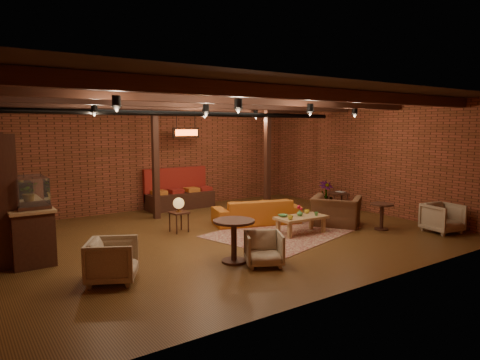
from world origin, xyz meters
TOP-DOWN VIEW (x-y plane):
  - floor at (0.00, 0.00)m, footprint 10.00×10.00m
  - ceiling at (0.00, 0.00)m, footprint 10.00×8.00m
  - wall_back at (0.00, 4.00)m, footprint 10.00×0.02m
  - wall_front at (0.00, -4.00)m, footprint 10.00×0.02m
  - wall_right at (5.00, 0.00)m, footprint 0.02×8.00m
  - ceiling_beams at (0.00, 0.00)m, footprint 9.80×6.40m
  - ceiling_pipe at (0.00, 1.60)m, footprint 9.60×0.12m
  - post_left at (-0.60, 2.60)m, footprint 0.16×0.16m
  - post_right at (2.80, 2.00)m, footprint 0.16×0.16m
  - service_counter at (-4.10, 1.00)m, footprint 0.80×2.50m
  - plant_counter at (-4.00, 1.20)m, footprint 0.35×0.39m
  - banquette at (0.60, 3.55)m, footprint 2.10×0.70m
  - service_sign at (0.60, 3.10)m, footprint 0.86×0.06m
  - ceiling_spotlights at (0.00, 0.00)m, footprint 6.40×4.40m
  - rug at (1.23, -0.58)m, footprint 3.82×3.27m
  - sofa at (1.29, 0.52)m, footprint 2.39×1.48m
  - coffee_table at (1.51, -0.92)m, footprint 1.25×0.66m
  - side_table_lamp at (-0.78, 0.86)m, footprint 0.43×0.43m
  - round_table_left at (-0.98, -1.82)m, footprint 0.77×0.77m
  - armchair_a at (-3.17, -1.54)m, footprint 0.98×1.00m
  - armchair_b at (-0.63, -2.28)m, footprint 0.87×0.85m
  - armchair_right at (2.83, -0.82)m, footprint 1.27×1.39m
  - side_table_book at (4.28, 0.46)m, footprint 0.68×0.68m
  - round_table_right at (3.43, -1.75)m, footprint 0.56×0.56m
  - armchair_far at (4.40, -2.75)m, footprint 0.85×0.81m
  - plant_tall at (4.40, 1.08)m, footprint 1.65×1.65m

SIDE VIEW (x-z plane):
  - floor at x=0.00m, z-range 0.00..0.00m
  - rug at x=1.23m, z-range 0.00..0.01m
  - sofa at x=1.29m, z-range 0.00..0.65m
  - armchair_b at x=-0.63m, z-range 0.00..0.68m
  - coffee_table at x=1.51m, z-range 0.04..0.71m
  - armchair_far at x=4.40m, z-range 0.00..0.77m
  - armchair_a at x=-3.17m, z-range 0.00..0.78m
  - round_table_right at x=3.43m, z-range 0.11..0.77m
  - banquette at x=0.60m, z-range 0.00..1.00m
  - armchair_right at x=2.83m, z-range 0.00..1.02m
  - side_table_book at x=4.28m, z-range 0.23..0.83m
  - round_table_left at x=-0.98m, z-range 0.14..0.95m
  - side_table_lamp at x=-0.78m, z-range 0.22..1.06m
  - service_counter at x=-4.10m, z-range 0.00..1.60m
  - plant_counter at x=-4.00m, z-range 1.07..1.37m
  - plant_tall at x=4.40m, z-range 0.00..2.50m
  - wall_back at x=0.00m, z-range 0.00..3.20m
  - wall_front at x=0.00m, z-range 0.00..3.20m
  - wall_right at x=5.00m, z-range 0.00..3.20m
  - post_left at x=-0.60m, z-range 0.00..3.20m
  - post_right at x=2.80m, z-range 0.00..3.20m
  - service_sign at x=0.60m, z-range 2.20..2.50m
  - ceiling_pipe at x=0.00m, z-range 2.79..2.91m
  - ceiling_spotlights at x=0.00m, z-range 2.72..3.00m
  - ceiling_beams at x=0.00m, z-range 2.97..3.19m
  - ceiling at x=0.00m, z-range 3.19..3.21m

